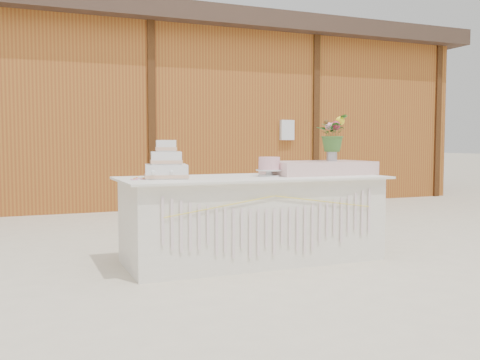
# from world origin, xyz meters

# --- Properties ---
(ground) EXTENTS (80.00, 80.00, 0.00)m
(ground) POSITION_xyz_m (0.00, 0.00, 0.00)
(ground) COLOR beige
(ground) RESTS_ON ground
(barn) EXTENTS (12.60, 4.60, 3.30)m
(barn) POSITION_xyz_m (-0.01, 5.99, 1.68)
(barn) COLOR #90581E
(barn) RESTS_ON ground
(cake_table) EXTENTS (2.40, 1.00, 0.77)m
(cake_table) POSITION_xyz_m (0.00, -0.00, 0.39)
(cake_table) COLOR silver
(cake_table) RESTS_ON ground
(wedding_cake) EXTENTS (0.43, 0.43, 0.33)m
(wedding_cake) POSITION_xyz_m (-0.79, 0.06, 0.88)
(wedding_cake) COLOR silver
(wedding_cake) RESTS_ON cake_table
(pink_cake_stand) EXTENTS (0.25, 0.25, 0.18)m
(pink_cake_stand) POSITION_xyz_m (0.16, -0.02, 0.87)
(pink_cake_stand) COLOR silver
(pink_cake_stand) RESTS_ON cake_table
(satin_runner) EXTENTS (1.02, 0.61, 0.13)m
(satin_runner) POSITION_xyz_m (0.73, 0.08, 0.83)
(satin_runner) COLOR beige
(satin_runner) RESTS_ON cake_table
(flower_vase) EXTENTS (0.10, 0.10, 0.14)m
(flower_vase) POSITION_xyz_m (0.90, 0.10, 0.97)
(flower_vase) COLOR #B9B9BE
(flower_vase) RESTS_ON satin_runner
(bouquet) EXTENTS (0.43, 0.43, 0.36)m
(bouquet) POSITION_xyz_m (0.90, 0.10, 1.22)
(bouquet) COLOR #376528
(bouquet) RESTS_ON flower_vase
(loose_flowers) EXTENTS (0.23, 0.33, 0.02)m
(loose_flowers) POSITION_xyz_m (-1.05, 0.12, 0.78)
(loose_flowers) COLOR pink
(loose_flowers) RESTS_ON cake_table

